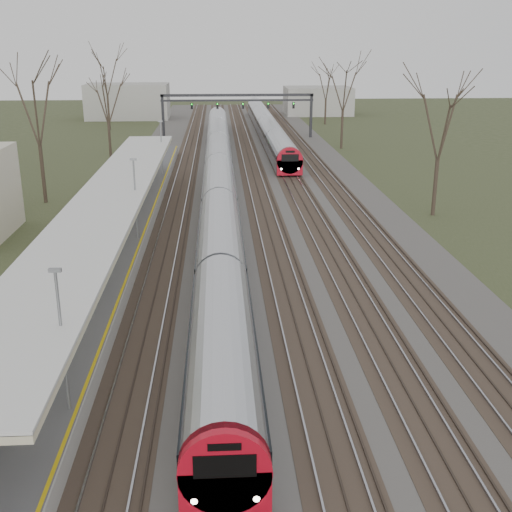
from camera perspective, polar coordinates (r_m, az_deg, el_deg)
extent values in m
cube|color=#474442|center=(61.61, -0.97, 6.54)|extent=(24.00, 160.00, 0.10)
cube|color=#4C3828|center=(61.65, -6.59, 6.47)|extent=(2.60, 160.00, 0.06)
cube|color=gray|center=(61.68, -7.26, 6.52)|extent=(0.07, 160.00, 0.12)
cube|color=gray|center=(61.60, -5.92, 6.55)|extent=(0.07, 160.00, 0.12)
cube|color=#4C3828|center=(61.55, -3.32, 6.54)|extent=(2.60, 160.00, 0.06)
cube|color=gray|center=(61.54, -3.99, 6.59)|extent=(0.07, 160.00, 0.12)
cube|color=gray|center=(61.54, -2.64, 6.62)|extent=(0.07, 160.00, 0.12)
cube|color=#4C3828|center=(61.65, -0.04, 6.59)|extent=(2.60, 160.00, 0.06)
cube|color=gray|center=(61.60, -0.71, 6.65)|extent=(0.07, 160.00, 0.12)
cube|color=gray|center=(61.69, 0.63, 6.66)|extent=(0.07, 160.00, 0.12)
cube|color=#4C3828|center=(61.95, 3.22, 6.62)|extent=(2.60, 160.00, 0.06)
cube|color=gray|center=(61.86, 2.55, 6.68)|extent=(0.07, 160.00, 0.12)
cube|color=gray|center=(62.02, 3.88, 6.69)|extent=(0.07, 160.00, 0.12)
cube|color=#4C3828|center=(62.45, 6.43, 6.63)|extent=(2.60, 160.00, 0.06)
cube|color=gray|center=(62.32, 5.78, 6.69)|extent=(0.07, 160.00, 0.12)
cube|color=gray|center=(62.56, 7.08, 6.69)|extent=(0.07, 160.00, 0.12)
cube|color=#9E9B93|center=(44.94, -11.62, 2.22)|extent=(3.50, 69.00, 1.00)
cylinder|color=slate|center=(26.23, -17.59, -5.53)|extent=(0.14, 0.14, 3.00)
cylinder|color=slate|center=(33.52, -14.45, 0.01)|extent=(0.14, 0.14, 3.00)
cylinder|color=slate|center=(41.08, -12.44, 3.54)|extent=(0.14, 0.14, 3.00)
cylinder|color=slate|center=(48.78, -11.06, 5.96)|extent=(0.14, 0.14, 3.00)
cylinder|color=slate|center=(56.56, -10.05, 7.72)|extent=(0.14, 0.14, 3.00)
cube|color=silver|center=(39.76, -12.81, 5.32)|extent=(4.10, 50.00, 0.12)
cube|color=beige|center=(39.79, -12.79, 5.09)|extent=(4.10, 50.00, 0.25)
cube|color=black|center=(91.07, -8.26, 12.12)|extent=(0.35, 0.35, 6.00)
cube|color=black|center=(91.69, 4.91, 12.28)|extent=(0.35, 0.35, 6.00)
cube|color=black|center=(90.54, -1.67, 14.10)|extent=(21.00, 0.35, 0.35)
cube|color=black|center=(90.59, -1.67, 13.66)|extent=(21.00, 0.25, 0.25)
cube|color=black|center=(90.48, -5.73, 13.13)|extent=(0.32, 0.22, 0.85)
sphere|color=#0CFF19|center=(90.32, -5.73, 13.28)|extent=(0.16, 0.16, 0.16)
cube|color=black|center=(90.41, -3.45, 13.18)|extent=(0.32, 0.22, 0.85)
sphere|color=#0CFF19|center=(90.25, -3.45, 13.33)|extent=(0.16, 0.16, 0.16)
cube|color=black|center=(90.48, -1.17, 13.22)|extent=(0.32, 0.22, 0.85)
sphere|color=#0CFF19|center=(90.32, -1.17, 13.37)|extent=(0.16, 0.16, 0.16)
cube|color=black|center=(90.68, 1.10, 13.23)|extent=(0.32, 0.22, 0.85)
sphere|color=#0CFF19|center=(90.52, 1.11, 13.38)|extent=(0.16, 0.16, 0.16)
cube|color=black|center=(91.02, 3.35, 13.22)|extent=(0.32, 0.22, 0.85)
sphere|color=#0CFF19|center=(90.86, 3.37, 13.37)|extent=(0.16, 0.16, 0.16)
cylinder|color=#2D231C|center=(56.12, -18.41, 6.95)|extent=(0.30, 0.30, 4.95)
cylinder|color=#2D231C|center=(51.13, 15.63, 5.90)|extent=(0.30, 0.30, 4.50)
cube|color=#B5B8C0|center=(60.73, -3.33, 7.35)|extent=(2.55, 90.00, 1.60)
cylinder|color=#B5B8C0|center=(60.61, -3.34, 7.95)|extent=(2.60, 89.70, 2.60)
cube|color=black|center=(60.59, -3.34, 8.05)|extent=(2.62, 89.40, 0.55)
cube|color=#B40A1A|center=(18.80, -2.75, -20.16)|extent=(2.55, 0.50, 1.50)
cylinder|color=#B40A1A|center=(18.41, -2.79, -18.36)|extent=(2.60, 0.60, 2.60)
cube|color=black|center=(18.02, -2.79, -18.11)|extent=(1.70, 0.12, 0.70)
sphere|color=white|center=(18.73, -5.52, -20.81)|extent=(0.22, 0.22, 0.22)
sphere|color=white|center=(18.73, 0.04, -20.70)|extent=(0.22, 0.22, 0.22)
cube|color=black|center=(60.91, -3.31, 6.50)|extent=(1.80, 89.00, 0.35)
cube|color=#B5B8C0|center=(93.31, 0.97, 11.28)|extent=(2.55, 60.00, 1.60)
cylinder|color=#B5B8C0|center=(93.23, 0.98, 11.67)|extent=(2.60, 59.70, 2.60)
cube|color=black|center=(93.22, 0.98, 11.73)|extent=(2.62, 59.40, 0.55)
cube|color=#B40A1A|center=(63.89, 3.01, 7.87)|extent=(2.55, 0.50, 1.50)
cylinder|color=#B40A1A|center=(63.82, 3.01, 8.49)|extent=(2.60, 0.60, 2.60)
cube|color=black|center=(63.50, 3.05, 8.72)|extent=(1.70, 0.12, 0.70)
sphere|color=white|center=(63.63, 2.26, 7.74)|extent=(0.22, 0.22, 0.22)
sphere|color=white|center=(63.82, 3.79, 7.75)|extent=(0.22, 0.22, 0.22)
cube|color=black|center=(93.43, 0.97, 10.71)|extent=(1.80, 59.00, 0.35)
imported|color=#2E515A|center=(23.70, -18.08, -10.15)|extent=(0.53, 0.66, 1.59)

